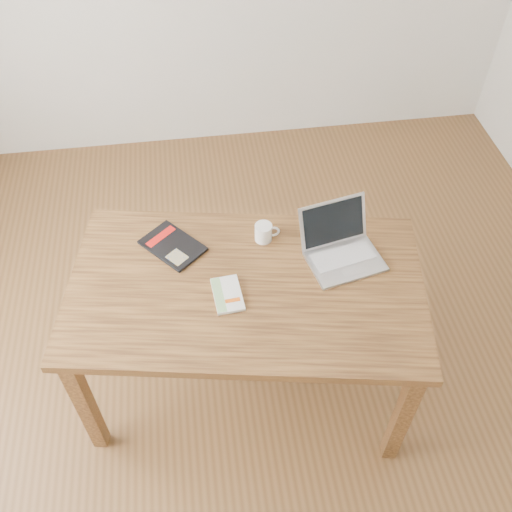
{
  "coord_description": "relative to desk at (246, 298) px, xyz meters",
  "views": [
    {
      "loc": [
        -0.2,
        -1.48,
        2.54
      ],
      "look_at": [
        0.02,
        0.02,
        0.85
      ],
      "focal_mm": 40.0,
      "sensor_mm": 36.0,
      "label": 1
    }
  ],
  "objects": [
    {
      "name": "laptop",
      "position": [
        0.42,
        0.11,
        0.13
      ],
      "size": [
        0.35,
        0.34,
        0.2
      ],
      "rotation": [
        0.0,
        0.0,
        0.21
      ],
      "color": "#BDBDC2",
      "rests_on": "desk"
    },
    {
      "name": "room",
      "position": [
        -0.03,
        0.04,
        0.69
      ],
      "size": [
        4.04,
        4.04,
        2.7
      ],
      "color": "brown",
      "rests_on": "ground"
    },
    {
      "name": "white_guidebook",
      "position": [
        -0.08,
        -0.04,
        0.1
      ],
      "size": [
        0.12,
        0.19,
        0.02
      ],
      "rotation": [
        0.0,
        0.0,
        0.08
      ],
      "color": "beige",
      "rests_on": "desk"
    },
    {
      "name": "coffee_mug",
      "position": [
        0.11,
        0.24,
        0.13
      ],
      "size": [
        0.11,
        0.08,
        0.08
      ],
      "rotation": [
        0.0,
        0.0,
        -0.03
      ],
      "color": "white",
      "rests_on": "desk"
    },
    {
      "name": "desk",
      "position": [
        0.0,
        0.0,
        0.0
      ],
      "size": [
        1.57,
        1.07,
        0.75
      ],
      "rotation": [
        0.0,
        0.0,
        -0.18
      ],
      "color": "brown",
      "rests_on": "ground"
    },
    {
      "name": "black_guidebook",
      "position": [
        -0.28,
        0.25,
        0.1
      ],
      "size": [
        0.3,
        0.31,
        0.01
      ],
      "rotation": [
        0.0,
        0.0,
        0.72
      ],
      "color": "black",
      "rests_on": "desk"
    }
  ]
}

